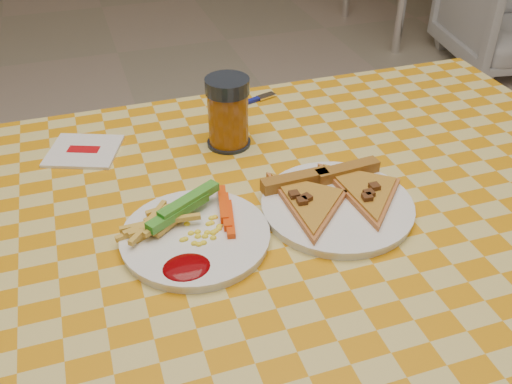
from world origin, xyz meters
TOP-DOWN VIEW (x-y plane):
  - table at (0.00, 0.00)m, footprint 1.28×0.88m
  - plate_left at (-0.12, -0.02)m, footprint 0.23×0.23m
  - plate_right at (0.11, -0.02)m, footprint 0.26×0.26m
  - fries_veggies at (-0.13, -0.00)m, footprint 0.19×0.18m
  - pizza_slices at (0.11, 0.00)m, footprint 0.24×0.22m
  - drink_glass at (0.00, 0.23)m, footprint 0.08×0.08m
  - napkin at (-0.25, 0.28)m, footprint 0.15×0.15m
  - fork at (0.09, 0.37)m, footprint 0.13×0.05m

SIDE VIEW (x-z plane):
  - table at x=0.00m, z-range 0.30..1.06m
  - napkin at x=-0.25m, z-range 0.76..0.76m
  - fork at x=0.09m, z-range 0.76..0.76m
  - plate_left at x=-0.12m, z-range 0.76..0.77m
  - plate_right at x=0.11m, z-range 0.76..0.77m
  - pizza_slices at x=0.11m, z-range 0.76..0.79m
  - fries_veggies at x=-0.13m, z-range 0.76..0.80m
  - drink_glass at x=0.00m, z-range 0.75..0.88m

